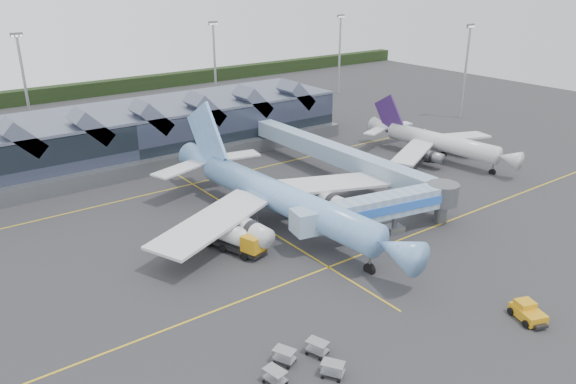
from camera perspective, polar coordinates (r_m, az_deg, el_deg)
ground at (r=75.47m, az=0.19°, el=-5.26°), size 260.00×260.00×0.00m
taxi_stripes at (r=82.91m, az=-3.94°, el=-2.73°), size 120.00×60.00×0.01m
tree_line_far at (r=171.86m, az=-22.59°, el=9.23°), size 260.00×4.00×4.00m
terminal at (r=111.16m, az=-16.80°, el=5.45°), size 90.00×22.25×12.52m
light_masts at (r=133.61m, az=-8.90°, el=12.06°), size 132.40×42.56×22.45m
main_airliner at (r=78.87m, az=-1.18°, el=-0.40°), size 41.79×48.16×15.46m
regional_jet at (r=111.77m, az=14.86°, el=5.01°), size 29.55×32.40×11.11m
jet_bridge at (r=77.80m, az=10.24°, el=-1.41°), size 25.81×8.31×5.96m
fuel_truck at (r=73.60m, az=-5.88°, el=-4.42°), size 5.26×10.34×3.47m
pushback_tug at (r=65.03m, az=23.18°, el=-11.16°), size 3.56×4.50×1.81m
baggage_carts at (r=53.61m, az=1.49°, el=-16.82°), size 7.35×6.51×1.43m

